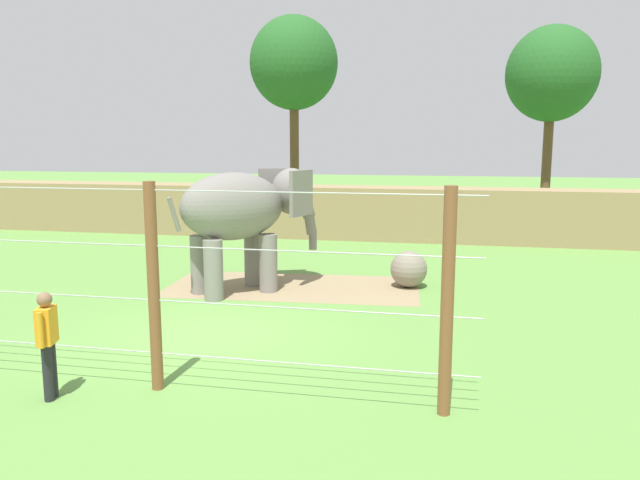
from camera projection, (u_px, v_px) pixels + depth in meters
name	position (u px, v px, depth m)	size (l,w,h in m)	color
ground_plane	(214.00, 333.00, 12.49)	(120.00, 120.00, 0.00)	#609342
dirt_patch	(293.00, 287.00, 16.44)	(6.73, 3.22, 0.01)	#937F5B
embankment_wall	(331.00, 212.00, 24.83)	(36.00, 1.80, 2.09)	#997F56
elephant	(245.00, 211.00, 15.69)	(3.55, 3.61, 3.18)	gray
enrichment_ball	(409.00, 269.00, 16.33)	(0.99, 0.99, 0.99)	gray
cable_fence	(146.00, 287.00, 9.42)	(10.31, 0.19, 3.30)	brown
zookeeper	(48.00, 340.00, 9.14)	(0.32, 0.57, 1.67)	#232328
tree_far_left	(294.00, 64.00, 28.80)	(4.18, 4.18, 9.77)	brown
tree_left_of_centre	(552.00, 75.00, 27.92)	(4.16, 4.16, 9.15)	brown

